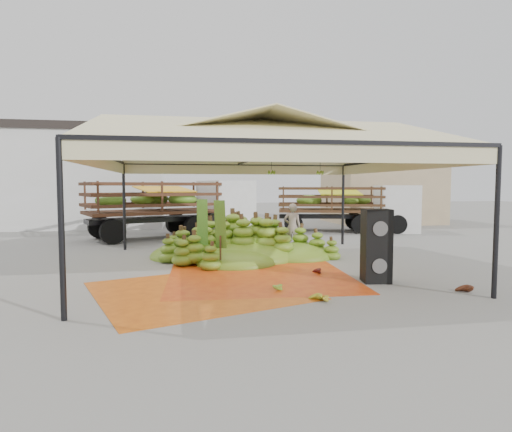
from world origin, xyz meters
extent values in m
plane|color=slate|center=(0.00, 0.00, 0.00)|extent=(90.00, 90.00, 0.00)
cylinder|color=black|center=(-4.00, -4.00, 1.50)|extent=(0.10, 0.10, 3.00)
cylinder|color=black|center=(4.00, -4.00, 1.50)|extent=(0.10, 0.10, 3.00)
cylinder|color=black|center=(-4.00, 4.00, 1.50)|extent=(0.10, 0.10, 3.00)
cylinder|color=black|center=(4.00, 4.00, 1.50)|extent=(0.10, 0.10, 3.00)
pyramid|color=beige|center=(0.00, 0.00, 3.50)|extent=(8.00, 8.00, 1.00)
cube|color=black|center=(0.00, 0.00, 3.00)|extent=(8.00, 8.00, 0.08)
cube|color=beige|center=(0.00, 0.00, 2.82)|extent=(8.00, 8.00, 0.36)
cube|color=silver|center=(-10.00, 14.00, 2.50)|extent=(14.00, 6.00, 5.00)
cube|color=black|center=(-10.00, 14.00, 5.20)|extent=(14.30, 6.30, 0.40)
cube|color=tan|center=(10.00, 13.00, 1.80)|extent=(6.00, 5.00, 3.60)
cube|color=navy|center=(10.00, 13.00, 3.85)|extent=(6.30, 5.30, 0.50)
cube|color=orange|center=(-1.74, -2.36, 0.01)|extent=(5.09, 4.97, 0.01)
cube|color=#CE5413|center=(-0.18, -0.95, 0.01)|extent=(4.65, 4.85, 0.01)
ellipsoid|color=#4E7317|center=(-0.09, 1.67, 0.63)|extent=(5.91, 4.86, 1.26)
ellipsoid|color=#AD8F22|center=(0.54, -3.65, 0.09)|extent=(0.43, 0.36, 0.18)
ellipsoid|color=gold|center=(0.44, -3.56, 0.09)|extent=(0.52, 0.50, 0.19)
ellipsoid|color=maroon|center=(1.24, -1.09, 0.10)|extent=(0.45, 0.37, 0.20)
ellipsoid|color=#552413|center=(3.68, -3.52, 0.11)|extent=(0.62, 0.58, 0.22)
ellipsoid|color=#4B7217|center=(-0.13, -2.58, 0.10)|extent=(0.57, 0.54, 0.20)
ellipsoid|color=#427217|center=(0.59, 1.05, 2.62)|extent=(0.24, 0.24, 0.20)
ellipsoid|color=#427217|center=(2.09, 1.05, 2.62)|extent=(0.24, 0.24, 0.20)
cube|color=black|center=(2.35, -2.24, 0.42)|extent=(0.69, 0.62, 0.84)
cube|color=black|center=(2.35, -2.24, 1.27)|extent=(0.69, 0.62, 0.84)
imported|color=gray|center=(1.70, 2.80, 0.82)|extent=(0.68, 0.54, 1.63)
cube|color=#4E2A1A|center=(-3.26, 7.26, 1.12)|extent=(5.89, 4.31, 0.13)
cube|color=silver|center=(0.02, 8.60, 1.23)|extent=(2.68, 2.91, 2.46)
cylinder|color=black|center=(-4.64, 5.54, 0.48)|extent=(1.01, 0.66, 0.96)
cylinder|color=black|center=(-5.45, 7.52, 0.48)|extent=(1.01, 0.66, 0.96)
cylinder|color=black|center=(-1.46, 6.84, 0.48)|extent=(1.01, 0.66, 0.96)
cylinder|color=black|center=(-2.27, 8.82, 0.48)|extent=(1.01, 0.66, 0.96)
cylinder|color=black|center=(0.22, 7.53, 0.48)|extent=(1.01, 0.66, 0.96)
cylinder|color=black|center=(-0.59, 9.51, 0.48)|extent=(1.01, 0.66, 0.96)
ellipsoid|color=#3E7D1A|center=(-3.26, 7.26, 1.66)|extent=(4.70, 3.40, 0.75)
cube|color=#FAAE1B|center=(-2.76, 7.46, 2.09)|extent=(2.79, 2.79, 0.27)
cube|color=#4F2A1A|center=(5.13, 8.64, 1.03)|extent=(5.29, 3.36, 0.12)
cube|color=white|center=(8.27, 7.87, 1.13)|extent=(2.23, 2.51, 2.25)
cylinder|color=black|center=(3.18, 8.11, 0.44)|extent=(0.93, 0.50, 0.88)
cylinder|color=black|center=(3.65, 10.01, 0.44)|extent=(0.93, 0.50, 0.88)
cylinder|color=black|center=(6.23, 7.36, 0.44)|extent=(0.93, 0.50, 0.88)
cylinder|color=black|center=(6.69, 9.26, 0.44)|extent=(0.93, 0.50, 0.88)
cylinder|color=black|center=(7.84, 6.96, 0.44)|extent=(0.93, 0.50, 0.88)
cylinder|color=black|center=(8.31, 8.87, 0.44)|extent=(0.93, 0.50, 0.88)
ellipsoid|color=#4C801A|center=(5.13, 8.64, 1.52)|extent=(4.22, 2.65, 0.69)
cube|color=yellow|center=(5.60, 8.52, 1.91)|extent=(2.37, 2.36, 0.24)
camera|label=1|loc=(-2.09, -11.36, 2.21)|focal=30.00mm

